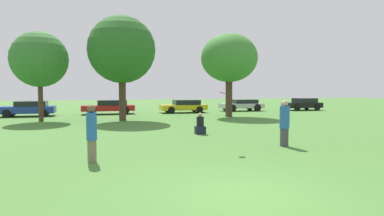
# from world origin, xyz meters

# --- Properties ---
(ground_plane) EXTENTS (120.00, 120.00, 0.00)m
(ground_plane) POSITION_xyz_m (0.00, 0.00, 0.00)
(ground_plane) COLOR #477A33
(person_thrower) EXTENTS (0.31, 0.31, 1.75)m
(person_thrower) POSITION_xyz_m (-3.08, 4.00, 0.90)
(person_thrower) COLOR #726651
(person_thrower) RESTS_ON ground
(person_catcher) EXTENTS (0.37, 0.37, 1.78)m
(person_catcher) POSITION_xyz_m (4.01, 4.71, 0.89)
(person_catcher) COLOR #3F3F47
(person_catcher) RESTS_ON ground
(frisbee) EXTENTS (0.27, 0.27, 0.12)m
(frisbee) POSITION_xyz_m (1.46, 4.72, 2.07)
(frisbee) COLOR #F21E72
(bystander_sitting) EXTENTS (0.48, 0.40, 1.05)m
(bystander_sitting) POSITION_xyz_m (1.95, 8.84, 0.42)
(bystander_sitting) COLOR #191E33
(bystander_sitting) RESTS_ON ground
(tree_0) EXTENTS (3.75, 3.75, 6.08)m
(tree_0) POSITION_xyz_m (-6.53, 17.85, 4.19)
(tree_0) COLOR #473323
(tree_0) RESTS_ON ground
(tree_1) EXTENTS (4.65, 4.65, 7.25)m
(tree_1) POSITION_xyz_m (-1.15, 16.75, 4.90)
(tree_1) COLOR #473323
(tree_1) RESTS_ON ground
(tree_2) EXTENTS (4.46, 4.46, 6.57)m
(tree_2) POSITION_xyz_m (7.23, 17.55, 4.62)
(tree_2) COLOR #473323
(tree_2) RESTS_ON ground
(parked_car_blue) EXTENTS (4.14, 2.04, 1.23)m
(parked_car_blue) POSITION_xyz_m (-8.13, 22.42, 0.65)
(parked_car_blue) COLOR #1E389E
(parked_car_blue) RESTS_ON ground
(parked_car_red) EXTENTS (4.48, 1.88, 1.22)m
(parked_car_red) POSITION_xyz_m (-1.80, 22.95, 0.66)
(parked_car_red) COLOR red
(parked_car_red) RESTS_ON ground
(parked_car_yellow) EXTENTS (4.28, 1.94, 1.18)m
(parked_car_yellow) POSITION_xyz_m (4.94, 22.65, 0.62)
(parked_car_yellow) COLOR gold
(parked_car_yellow) RESTS_ON ground
(parked_car_silver) EXTENTS (4.31, 1.92, 1.15)m
(parked_car_silver) POSITION_xyz_m (11.12, 23.20, 0.63)
(parked_car_silver) COLOR #B2B2B7
(parked_car_silver) RESTS_ON ground
(parked_car_black) EXTENTS (3.84, 1.94, 1.24)m
(parked_car_black) POSITION_xyz_m (17.68, 22.47, 0.65)
(parked_car_black) COLOR black
(parked_car_black) RESTS_ON ground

